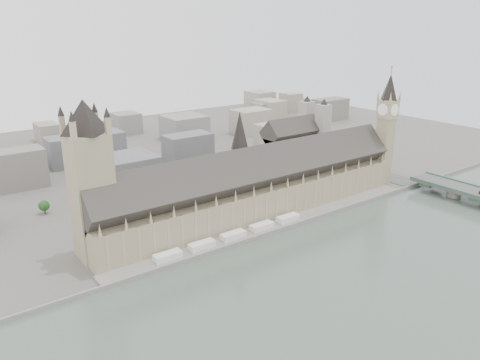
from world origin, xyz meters
TOP-DOWN VIEW (x-y plane):
  - ground at (0.00, 0.00)m, footprint 900.00×900.00m
  - embankment_wall at (0.00, -15.00)m, footprint 600.00×1.50m
  - river_terrace at (0.00, -7.50)m, footprint 270.00×15.00m
  - terrace_tents at (-40.00, -7.00)m, footprint 118.00×7.00m
  - palace_of_westminster at (0.00, 19.70)m, footprint 265.00×40.73m
  - elizabeth_tower at (138.00, 8.00)m, footprint 17.00×17.00m
  - victoria_tower at (-122.00, 26.00)m, footprint 30.00×30.00m
  - central_tower at (-10.00, 26.00)m, footprint 13.00×13.00m
  - westminster_abbey at (110.92, 95.00)m, footprint 68.00×36.00m
  - city_skyline_inland at (0.00, 245.00)m, footprint 720.00×360.00m
  - park_trees at (-10.00, 60.00)m, footprint 110.00×30.00m
  - car_approach at (166.58, 25.30)m, footprint 3.52×5.09m

SIDE VIEW (x-z plane):
  - ground at x=0.00m, z-range 0.00..0.00m
  - river_terrace at x=0.00m, z-range 0.00..2.00m
  - embankment_wall at x=0.00m, z-range 0.00..3.00m
  - terrace_tents at x=-40.00m, z-range 2.00..6.00m
  - park_trees at x=-10.00m, z-range 0.00..15.00m
  - car_approach at x=166.58m, z-range 10.25..11.62m
  - city_skyline_inland at x=0.00m, z-range 0.00..38.00m
  - palace_of_westminster at x=0.00m, z-range -5.02..50.43m
  - westminster_abbey at x=110.92m, z-range -6.92..57.08m
  - victoria_tower at x=-122.00m, z-range 5.20..105.20m
  - central_tower at x=-10.00m, z-range 33.92..81.92m
  - elizabeth_tower at x=138.00m, z-range 4.34..111.84m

